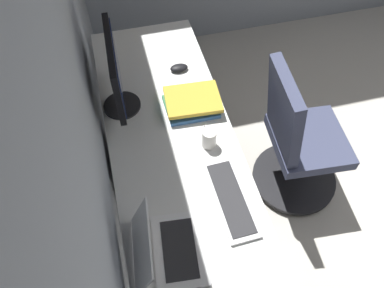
% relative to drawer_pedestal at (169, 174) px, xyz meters
% --- Properties ---
extents(wall_back, '(5.05, 0.10, 2.60)m').
position_rel_drawer_pedestal_xyz_m(wall_back, '(-0.60, 0.36, 0.95)').
color(wall_back, '#8C939E').
rests_on(wall_back, ground).
extents(desk, '(2.31, 0.64, 0.73)m').
position_rel_drawer_pedestal_xyz_m(desk, '(-0.25, -0.03, 0.32)').
color(desk, white).
rests_on(desk, ground).
extents(drawer_pedestal, '(0.40, 0.51, 0.69)m').
position_rel_drawer_pedestal_xyz_m(drawer_pedestal, '(0.00, 0.00, 0.00)').
color(drawer_pedestal, white).
rests_on(drawer_pedestal, ground).
extents(monitor_primary, '(0.47, 0.20, 0.42)m').
position_rel_drawer_pedestal_xyz_m(monitor_primary, '(0.24, 0.18, 0.62)').
color(monitor_primary, black).
rests_on(monitor_primary, desk).
extents(laptop_left, '(0.35, 0.33, 0.20)m').
position_rel_drawer_pedestal_xyz_m(laptop_left, '(-0.61, 0.13, 0.43)').
color(laptop_left, white).
rests_on(laptop_left, desk).
extents(keyboard_main, '(0.42, 0.15, 0.02)m').
position_rel_drawer_pedestal_xyz_m(keyboard_main, '(-0.44, -0.21, 0.39)').
color(keyboard_main, silver).
rests_on(keyboard_main, desk).
extents(mouse_spare, '(0.06, 0.10, 0.03)m').
position_rel_drawer_pedestal_xyz_m(mouse_spare, '(0.44, -0.18, 0.40)').
color(mouse_spare, black).
rests_on(mouse_spare, desk).
extents(book_stack_near, '(0.24, 0.30, 0.07)m').
position_rel_drawer_pedestal_xyz_m(book_stack_near, '(0.14, -0.18, 0.42)').
color(book_stack_near, '#38669E').
rests_on(book_stack_near, desk).
extents(coffee_mug, '(0.11, 0.07, 0.10)m').
position_rel_drawer_pedestal_xyz_m(coffee_mug, '(-0.12, -0.20, 0.43)').
color(coffee_mug, silver).
rests_on(coffee_mug, desk).
extents(office_chair, '(0.56, 0.57, 0.97)m').
position_rel_drawer_pedestal_xyz_m(office_chair, '(-0.05, -0.77, 0.11)').
color(office_chair, '#383D56').
rests_on(office_chair, ground).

